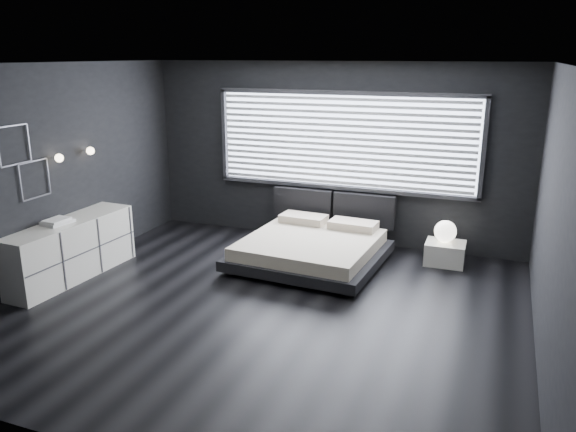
% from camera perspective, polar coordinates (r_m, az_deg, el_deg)
% --- Properties ---
extents(room, '(6.04, 6.00, 2.80)m').
position_cam_1_polar(room, '(6.30, -2.79, 2.36)').
color(room, black).
rests_on(room, ground).
extents(window, '(4.14, 0.09, 1.52)m').
position_cam_1_polar(window, '(8.70, 5.67, 7.54)').
color(window, white).
rests_on(window, ground).
extents(headboard, '(1.96, 0.16, 0.52)m').
position_cam_1_polar(headboard, '(8.89, 4.61, 0.90)').
color(headboard, black).
rests_on(headboard, ground).
extents(sconce_near, '(0.18, 0.11, 0.11)m').
position_cam_1_polar(sconce_near, '(7.90, -22.25, 5.48)').
color(sconce_near, silver).
rests_on(sconce_near, ground).
extents(sconce_far, '(0.18, 0.11, 0.11)m').
position_cam_1_polar(sconce_far, '(8.34, -19.46, 6.26)').
color(sconce_far, silver).
rests_on(sconce_far, ground).
extents(wall_art_upper, '(0.01, 0.48, 0.48)m').
position_cam_1_polar(wall_art_upper, '(7.51, -26.07, 6.48)').
color(wall_art_upper, '#47474C').
rests_on(wall_art_upper, ground).
extents(wall_art_lower, '(0.01, 0.48, 0.48)m').
position_cam_1_polar(wall_art_lower, '(7.76, -24.32, 3.41)').
color(wall_art_lower, '#47474C').
rests_on(wall_art_lower, ground).
extents(bed, '(2.08, 2.00, 0.51)m').
position_cam_1_polar(bed, '(8.01, 2.36, -3.29)').
color(bed, black).
rests_on(bed, ground).
extents(nightstand, '(0.55, 0.46, 0.32)m').
position_cam_1_polar(nightstand, '(8.34, 15.66, -3.65)').
color(nightstand, white).
rests_on(nightstand, ground).
extents(orb_lamp, '(0.31, 0.31, 0.31)m').
position_cam_1_polar(orb_lamp, '(8.28, 15.69, -1.51)').
color(orb_lamp, white).
rests_on(orb_lamp, nightstand).
extents(dresser, '(0.65, 1.99, 0.79)m').
position_cam_1_polar(dresser, '(8.04, -21.32, -3.17)').
color(dresser, white).
rests_on(dresser, ground).
extents(book_stack, '(0.31, 0.38, 0.07)m').
position_cam_1_polar(book_stack, '(7.83, -22.40, -0.52)').
color(book_stack, white).
rests_on(book_stack, dresser).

